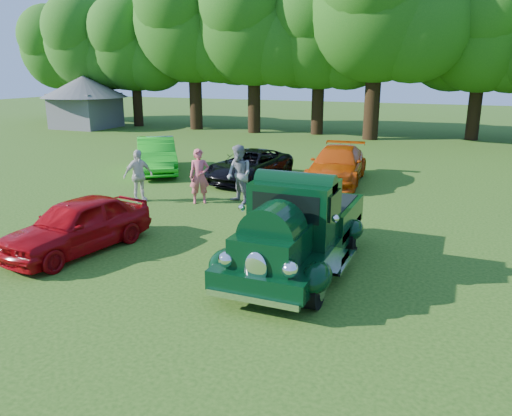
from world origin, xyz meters
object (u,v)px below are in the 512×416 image
at_px(hero_pickup, 298,230).
at_px(gazebo, 85,96).
at_px(red_convertible, 77,225).
at_px(spectator_grey, 239,175).
at_px(back_car_lime, 156,155).
at_px(spectator_white, 138,176).
at_px(back_car_black, 249,166).
at_px(back_car_orange, 337,165).
at_px(spectator_pink, 199,176).

bearing_deg(hero_pickup, gazebo, 139.09).
relative_size(red_convertible, spectator_grey, 2.00).
xyz_separation_m(back_car_lime, spectator_white, (2.27, -4.48, 0.14)).
bearing_deg(back_car_black, spectator_grey, -65.20).
distance_m(back_car_lime, back_car_black, 4.45).
height_order(back_car_orange, gazebo, gazebo).
bearing_deg(back_car_black, red_convertible, -87.42).
relative_size(back_car_lime, spectator_grey, 2.30).
bearing_deg(spectator_pink, gazebo, 106.36).
bearing_deg(hero_pickup, spectator_grey, 127.50).
bearing_deg(back_car_orange, hero_pickup, -86.88).
bearing_deg(red_convertible, back_car_lime, 121.26).
height_order(red_convertible, back_car_orange, back_car_orange).
xyz_separation_m(red_convertible, back_car_black, (0.70, 9.05, -0.05)).
bearing_deg(red_convertible, hero_pickup, 19.95).
bearing_deg(hero_pickup, red_convertible, -168.91).
height_order(red_convertible, spectator_grey, spectator_grey).
relative_size(spectator_grey, spectator_white, 1.10).
xyz_separation_m(red_convertible, gazebo, (-18.39, 21.62, 1.73)).
distance_m(back_car_orange, spectator_pink, 6.02).
height_order(spectator_pink, spectator_grey, spectator_grey).
distance_m(spectator_grey, gazebo, 25.73).
relative_size(back_car_black, back_car_orange, 0.92).
bearing_deg(spectator_grey, hero_pickup, -21.46).
bearing_deg(spectator_white, back_car_black, 2.63).
distance_m(hero_pickup, back_car_black, 9.26).
bearing_deg(back_car_lime, spectator_pink, -77.99).
height_order(spectator_grey, gazebo, gazebo).
height_order(spectator_pink, gazebo, gazebo).
distance_m(hero_pickup, gazebo, 31.44).
bearing_deg(back_car_black, hero_pickup, -52.89).
relative_size(back_car_black, spectator_white, 2.51).
height_order(back_car_black, back_car_orange, back_car_orange).
distance_m(back_car_lime, back_car_orange, 7.84).
bearing_deg(spectator_grey, back_car_black, 138.87).
bearing_deg(back_car_black, spectator_pink, -85.24).
bearing_deg(back_car_lime, red_convertible, -103.41).
height_order(red_convertible, back_car_lime, back_car_lime).
bearing_deg(back_car_lime, back_car_black, -36.38).
xyz_separation_m(back_car_black, gazebo, (-19.09, 12.56, 1.78)).
height_order(back_car_lime, back_car_black, back_car_lime).
bearing_deg(hero_pickup, spectator_pink, 139.08).
relative_size(back_car_lime, back_car_orange, 0.93).
bearing_deg(back_car_black, gazebo, 153.62).
xyz_separation_m(back_car_orange, gazebo, (-22.42, 11.50, 1.70)).
bearing_deg(red_convertible, gazebo, 139.25).
distance_m(red_convertible, spectator_pink, 5.24).
distance_m(spectator_pink, gazebo, 25.10).
relative_size(red_convertible, spectator_white, 2.21).
xyz_separation_m(back_car_orange, spectator_grey, (-2.25, -4.41, 0.28)).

